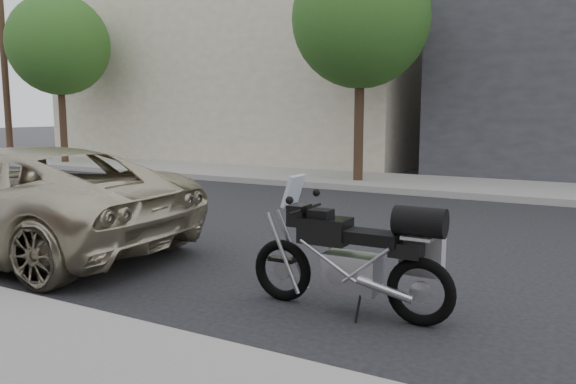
# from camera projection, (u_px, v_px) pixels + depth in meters

# --- Properties ---
(ground) EXTENTS (120.00, 120.00, 0.00)m
(ground) POSITION_uv_depth(u_px,v_px,m) (330.00, 241.00, 8.22)
(ground) COLOR black
(ground) RESTS_ON ground
(far_sidewalk) EXTENTS (44.00, 3.00, 0.15)m
(far_sidewalk) POSITION_uv_depth(u_px,v_px,m) (441.00, 186.00, 13.83)
(far_sidewalk) COLOR gray
(far_sidewalk) RESTS_ON ground
(far_building_cream) EXTENTS (14.00, 11.00, 8.00)m
(far_building_cream) POSITION_uv_depth(u_px,v_px,m) (272.00, 61.00, 23.67)
(far_building_cream) COLOR #A59E84
(far_building_cream) RESTS_ON ground
(street_tree_mid) EXTENTS (3.40, 3.40, 5.70)m
(street_tree_mid) POSITION_uv_depth(u_px,v_px,m) (361.00, 19.00, 13.79)
(street_tree_mid) COLOR #39271A
(street_tree_mid) RESTS_ON far_sidewalk
(street_tree_right) EXTENTS (3.40, 3.40, 5.70)m
(street_tree_right) POSITION_uv_depth(u_px,v_px,m) (59.00, 45.00, 19.09)
(street_tree_right) COLOR #39271A
(street_tree_right) RESTS_ON far_sidewalk
(utility_pole) EXTENTS (0.24, 0.24, 6.70)m
(utility_pole) POSITION_uv_depth(u_px,v_px,m) (5.00, 67.00, 20.63)
(utility_pole) COLOR #39271A
(utility_pole) RESTS_ON far_sidewalk
(motorcycle) EXTENTS (2.02, 0.65, 1.28)m
(motorcycle) POSITION_uv_depth(u_px,v_px,m) (362.00, 256.00, 5.19)
(motorcycle) COLOR black
(motorcycle) RESTS_ON ground
(minivan) EXTENTS (5.20, 2.56, 1.42)m
(minivan) POSITION_uv_depth(u_px,v_px,m) (13.00, 199.00, 7.56)
(minivan) COLOR #B6AC8D
(minivan) RESTS_ON ground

